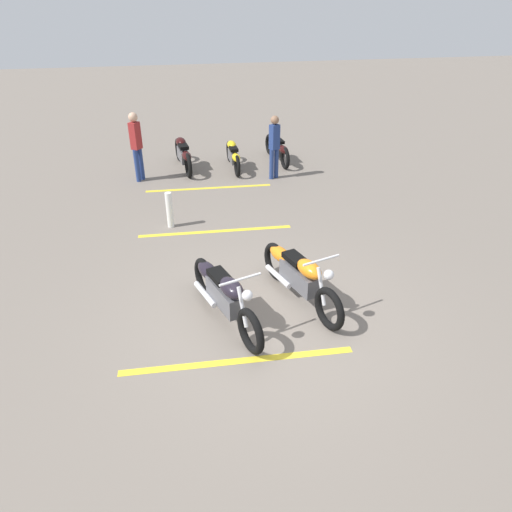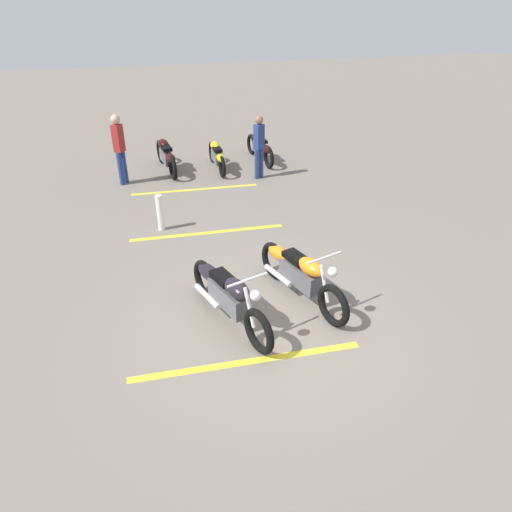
% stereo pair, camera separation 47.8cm
% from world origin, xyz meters
% --- Properties ---
extents(ground_plane, '(60.00, 60.00, 0.00)m').
position_xyz_m(ground_plane, '(0.00, 0.00, 0.00)').
color(ground_plane, slate).
extents(motorcycle_bright_foreground, '(2.17, 0.85, 1.04)m').
position_xyz_m(motorcycle_bright_foreground, '(0.45, -0.60, 0.46)').
color(motorcycle_bright_foreground, black).
rests_on(motorcycle_bright_foreground, ground).
extents(motorcycle_dark_foreground, '(2.16, 0.86, 1.04)m').
position_xyz_m(motorcycle_dark_foreground, '(0.18, 0.64, 0.46)').
color(motorcycle_dark_foreground, black).
rests_on(motorcycle_dark_foreground, ground).
extents(motorcycle_row_far_left, '(2.07, 0.34, 0.78)m').
position_xyz_m(motorcycle_row_far_left, '(7.41, -2.03, 0.42)').
color(motorcycle_row_far_left, black).
rests_on(motorcycle_row_far_left, ground).
extents(motorcycle_row_left, '(1.96, 0.25, 0.74)m').
position_xyz_m(motorcycle_row_left, '(7.02, -0.64, 0.40)').
color(motorcycle_row_left, black).
rests_on(motorcycle_row_left, ground).
extents(motorcycle_row_center, '(2.21, 0.40, 0.83)m').
position_xyz_m(motorcycle_row_center, '(7.29, 0.73, 0.45)').
color(motorcycle_row_center, black).
rests_on(motorcycle_row_center, ground).
extents(bystander_near_row, '(0.32, 0.31, 1.78)m').
position_xyz_m(bystander_near_row, '(6.64, 1.94, 1.00)').
color(bystander_near_row, navy).
rests_on(bystander_near_row, ground).
extents(bystander_secondary, '(0.27, 0.29, 1.66)m').
position_xyz_m(bystander_secondary, '(6.07, -1.59, 0.93)').
color(bystander_secondary, navy).
rests_on(bystander_secondary, ground).
extents(bollard_post, '(0.14, 0.14, 0.77)m').
position_xyz_m(bollard_post, '(3.61, 1.29, 0.39)').
color(bollard_post, white).
rests_on(bollard_post, ground).
extents(parking_stripe_near, '(0.31, 3.20, 0.01)m').
position_xyz_m(parking_stripe_near, '(-0.80, 0.60, 0.00)').
color(parking_stripe_near, yellow).
rests_on(parking_stripe_near, ground).
extents(parking_stripe_mid, '(0.31, 3.20, 0.01)m').
position_xyz_m(parking_stripe_mid, '(3.18, 0.38, 0.00)').
color(parking_stripe_mid, yellow).
rests_on(parking_stripe_mid, ground).
extents(parking_stripe_far, '(0.31, 3.20, 0.01)m').
position_xyz_m(parking_stripe_far, '(5.68, 0.22, 0.00)').
color(parking_stripe_far, yellow).
rests_on(parking_stripe_far, ground).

